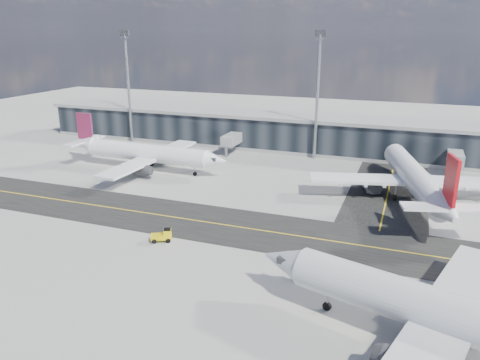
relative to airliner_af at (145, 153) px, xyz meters
The scene contains 9 objects.
ground 41.68m from the airliner_af, 38.90° to the right, with size 300.00×300.00×0.00m, color gray.
taxiway_lanes 39.50m from the airliner_af, 22.94° to the right, with size 180.00×63.00×0.03m.
terminal_concourse 43.36m from the airliner_af, 41.75° to the left, with size 152.00×19.80×8.80m.
floodlight_masts 40.81m from the airliner_af, 34.18° to the left, with size 102.50×0.70×28.90m.
airliner_af is the anchor object (origin of this frame).
airliner_redtail 54.62m from the airliner_af, ahead, with size 36.22×42.10×12.62m.
airliner_near 73.72m from the airliner_af, 36.09° to the right, with size 41.86×36.06×12.61m.
baggage_tug 37.61m from the airliner_af, 54.78° to the right, with size 3.25×2.56×1.84m.
service_van 47.42m from the airliner_af, ahead, with size 2.57×5.57×1.55m, color white.
Camera 1 is at (21.08, -57.87, 28.81)m, focal length 35.00 mm.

